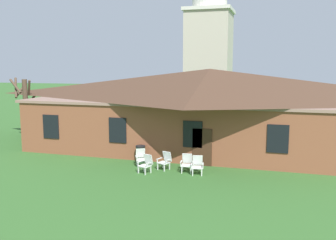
# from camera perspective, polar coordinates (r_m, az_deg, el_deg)

# --- Properties ---
(brick_building) EXTENTS (23.68, 10.40, 5.35)m
(brick_building) POSITION_cam_1_polar(r_m,az_deg,el_deg) (25.32, 6.38, 1.94)
(brick_building) COLOR brown
(brick_building) RESTS_ON ground
(dome_tower) EXTENTS (5.18, 5.18, 17.50)m
(dome_tower) POSITION_cam_1_polar(r_m,az_deg,el_deg) (42.41, 6.36, 11.54)
(dome_tower) COLOR #BCB29E
(dome_tower) RESTS_ON ground
(lawn_chair_by_porch) EXTENTS (0.83, 0.86, 0.96)m
(lawn_chair_by_porch) POSITION_cam_1_polar(r_m,az_deg,el_deg) (20.66, -4.19, -5.75)
(lawn_chair_by_porch) COLOR silver
(lawn_chair_by_porch) RESTS_ON ground
(lawn_chair_near_door) EXTENTS (0.77, 0.82, 0.96)m
(lawn_chair_near_door) POSITION_cam_1_polar(r_m,az_deg,el_deg) (19.36, -3.41, -6.71)
(lawn_chair_near_door) COLOR silver
(lawn_chair_near_door) RESTS_ON ground
(lawn_chair_left_end) EXTENTS (0.78, 0.83, 0.96)m
(lawn_chair_left_end) POSITION_cam_1_polar(r_m,az_deg,el_deg) (19.95, -0.46, -6.24)
(lawn_chair_left_end) COLOR white
(lawn_chair_left_end) RESTS_ON ground
(lawn_chair_middle) EXTENTS (0.70, 0.73, 0.96)m
(lawn_chair_middle) POSITION_cam_1_polar(r_m,az_deg,el_deg) (19.49, 2.95, -6.60)
(lawn_chair_middle) COLOR silver
(lawn_chair_middle) RESTS_ON ground
(lawn_chair_right_end) EXTENTS (0.71, 0.75, 0.96)m
(lawn_chair_right_end) POSITION_cam_1_polar(r_m,az_deg,el_deg) (19.15, 4.57, -6.89)
(lawn_chair_right_end) COLOR silver
(lawn_chair_right_end) RESTS_ON ground
(bare_tree_beside_building) EXTENTS (1.60, 1.67, 4.70)m
(bare_tree_beside_building) POSITION_cam_1_polar(r_m,az_deg,el_deg) (29.21, -21.25, 2.12)
(bare_tree_beside_building) COLOR brown
(bare_tree_beside_building) RESTS_ON ground
(trash_bin) EXTENTS (0.56, 0.56, 0.98)m
(trash_bin) POSITION_cam_1_polar(r_m,az_deg,el_deg) (21.45, -4.28, -5.24)
(trash_bin) COLOR #335638
(trash_bin) RESTS_ON ground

